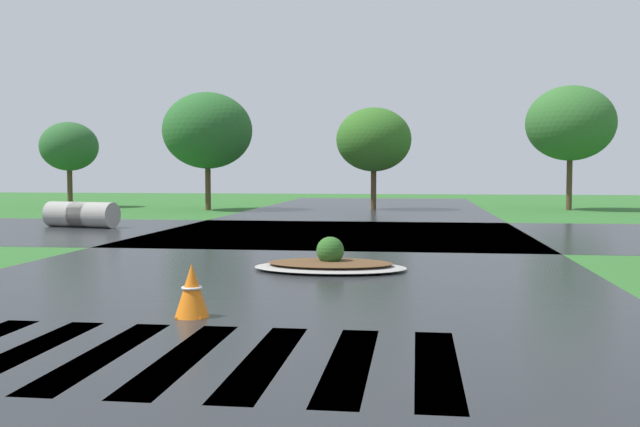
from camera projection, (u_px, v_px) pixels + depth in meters
name	position (u px, v px, depth m)	size (l,w,h in m)	color
asphalt_roadway	(279.00, 281.00, 13.26)	(11.89, 80.00, 0.01)	#232628
asphalt_cross_road	(339.00, 233.00, 23.45)	(90.00, 10.70, 0.01)	#232628
crosswalk_stripes	(183.00, 357.00, 7.83)	(5.85, 3.10, 0.01)	white
median_island	(330.00, 264.00, 14.65)	(3.09, 1.88, 0.68)	#9E9B93
drainage_pipe_stack	(81.00, 215.00, 25.78)	(2.83, 1.50, 0.90)	#9E9B93
traffic_cone	(192.00, 291.00, 9.94)	(0.47, 0.47, 0.74)	orange
background_treeline	(383.00, 134.00, 37.02)	(38.05, 6.82, 6.30)	#4C3823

